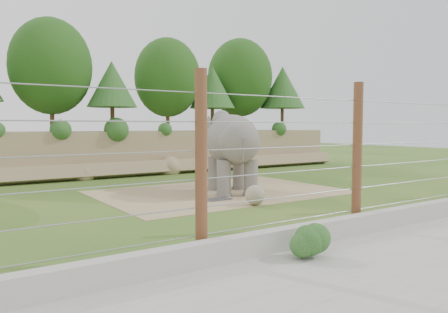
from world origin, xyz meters
TOP-DOWN VIEW (x-y plane):
  - ground at (0.00, 0.00)m, footprint 90.00×90.00m
  - back_embankment at (0.59, 12.68)m, footprint 30.00×5.52m
  - dirt_patch at (0.50, 3.00)m, footprint 10.00×7.00m
  - drain_grate at (-0.71, 1.40)m, footprint 1.00×0.60m
  - elephant at (0.78, 2.56)m, footprint 3.23×4.62m
  - stone_ball at (-0.23, -0.30)m, footprint 0.71×0.71m
  - retaining_wall at (0.00, -5.00)m, footprint 26.00×0.35m
  - walkway at (0.00, -7.00)m, footprint 26.00×4.00m
  - barrier_fence at (0.00, -4.50)m, footprint 20.26×0.26m
  - walkway_shrub at (-3.14, -5.80)m, footprint 0.71×0.71m

SIDE VIEW (x-z plane):
  - ground at x=0.00m, z-range 0.00..0.00m
  - walkway at x=0.00m, z-range 0.00..0.01m
  - dirt_patch at x=0.50m, z-range 0.00..0.02m
  - drain_grate at x=-0.71m, z-range 0.02..0.05m
  - retaining_wall at x=0.00m, z-range 0.00..0.50m
  - walkway_shrub at x=-3.14m, z-range 0.01..0.72m
  - stone_ball at x=-0.23m, z-range 0.02..0.73m
  - elephant at x=0.78m, z-range 0.00..3.44m
  - barrier_fence at x=0.00m, z-range 0.00..4.00m
  - back_embankment at x=0.59m, z-range -0.42..8.35m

